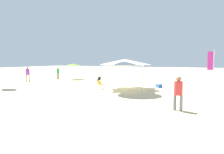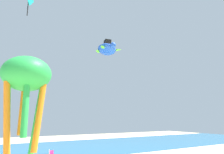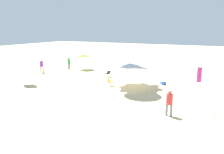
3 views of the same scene
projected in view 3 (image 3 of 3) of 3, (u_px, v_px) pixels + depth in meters
The scene contains 10 objects.
ground at pixel (128, 81), 25.92m from camera, with size 120.00×120.00×0.10m, color beige.
canopy_tent at pixel (132, 63), 22.74m from camera, with size 4.24×4.26×2.79m.
beach_umbrella at pixel (83, 55), 32.36m from camera, with size 2.16×2.17×2.24m.
folding_chair_near_cooler at pixel (110, 82), 23.22m from camera, with size 0.76×0.80×0.82m.
folding_chair_left_of_tent at pixel (108, 73), 27.58m from camera, with size 0.74×0.66×0.82m.
cooler_box at pixel (163, 83), 23.93m from camera, with size 0.72×0.73×0.40m.
banner_flag at pixel (200, 84), 16.13m from camera, with size 0.36×0.06×3.30m.
person_near_umbrella at pixel (69, 62), 33.09m from camera, with size 0.41×0.46×1.71m.
person_kite_handler at pixel (169, 101), 15.16m from camera, with size 0.49×0.44×1.85m.
person_watching_sky at pixel (42, 65), 29.79m from camera, with size 0.46×0.45×1.91m.
Camera 3 is at (-10.13, 23.18, 5.93)m, focal length 35.65 mm.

